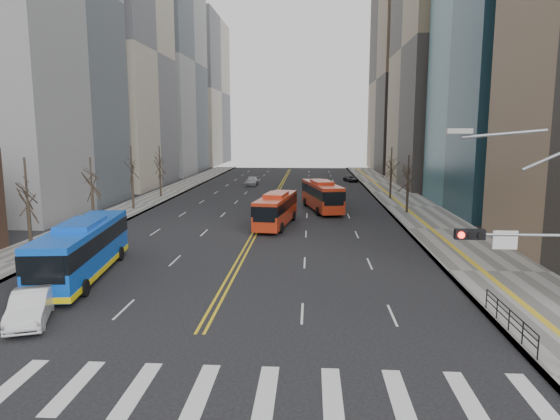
# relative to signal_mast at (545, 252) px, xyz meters

# --- Properties ---
(ground) EXTENTS (220.00, 220.00, 0.00)m
(ground) POSITION_rel_signal_mast_xyz_m (-13.77, -2.00, -4.86)
(ground) COLOR black
(sidewalk_right) EXTENTS (7.00, 130.00, 0.15)m
(sidewalk_right) POSITION_rel_signal_mast_xyz_m (3.73, 43.00, -4.78)
(sidewalk_right) COLOR slate
(sidewalk_right) RESTS_ON ground
(sidewalk_left) EXTENTS (5.00, 130.00, 0.15)m
(sidewalk_left) POSITION_rel_signal_mast_xyz_m (-30.27, 43.00, -4.78)
(sidewalk_left) COLOR slate
(sidewalk_left) RESTS_ON ground
(crosswalk) EXTENTS (26.70, 4.00, 0.01)m
(crosswalk) POSITION_rel_signal_mast_xyz_m (-13.77, -2.00, -4.85)
(crosswalk) COLOR silver
(crosswalk) RESTS_ON ground
(centerline) EXTENTS (0.55, 100.00, 0.01)m
(centerline) POSITION_rel_signal_mast_xyz_m (-13.77, 53.00, -4.85)
(centerline) COLOR gold
(centerline) RESTS_ON ground
(office_towers) EXTENTS (83.00, 134.00, 58.00)m
(office_towers) POSITION_rel_signal_mast_xyz_m (-13.64, 66.51, 19.07)
(office_towers) COLOR gray
(office_towers) RESTS_ON ground
(signal_mast) EXTENTS (5.37, 0.37, 9.39)m
(signal_mast) POSITION_rel_signal_mast_xyz_m (0.00, 0.00, 0.00)
(signal_mast) COLOR gray
(signal_mast) RESTS_ON ground
(pedestrian_railing) EXTENTS (0.06, 6.06, 1.02)m
(pedestrian_railing) POSITION_rel_signal_mast_xyz_m (0.53, 4.00, -4.03)
(pedestrian_railing) COLOR black
(pedestrian_railing) RESTS_ON sidewalk_right
(street_trees) EXTENTS (35.20, 47.20, 7.60)m
(street_trees) POSITION_rel_signal_mast_xyz_m (-20.94, 32.55, 0.02)
(street_trees) COLOR black
(street_trees) RESTS_ON ground
(blue_bus) EXTENTS (4.19, 12.78, 3.64)m
(blue_bus) POSITION_rel_signal_mast_xyz_m (-23.22, 11.70, -2.95)
(blue_bus) COLOR blue
(blue_bus) RESTS_ON ground
(red_bus_near) EXTENTS (3.81, 10.55, 3.30)m
(red_bus_near) POSITION_rel_signal_mast_xyz_m (-12.05, 29.62, -3.02)
(red_bus_near) COLOR #B42C13
(red_bus_near) RESTS_ON ground
(red_bus_far) EXTENTS (4.89, 11.44, 3.53)m
(red_bus_far) POSITION_rel_signal_mast_xyz_m (-7.35, 39.69, -2.89)
(red_bus_far) COLOR #B42C13
(red_bus_far) RESTS_ON ground
(car_white) EXTENTS (3.19, 5.03, 1.57)m
(car_white) POSITION_rel_signal_mast_xyz_m (-22.35, 4.00, -4.07)
(car_white) COLOR silver
(car_white) RESTS_ON ground
(car_dark_mid) EXTENTS (2.54, 4.55, 1.46)m
(car_dark_mid) POSITION_rel_signal_mast_xyz_m (-5.29, 45.36, -4.12)
(car_dark_mid) COLOR black
(car_dark_mid) RESTS_ON ground
(car_silver) EXTENTS (2.09, 4.93, 1.42)m
(car_silver) POSITION_rel_signal_mast_xyz_m (-18.81, 66.10, -4.15)
(car_silver) COLOR #9D9DA2
(car_silver) RESTS_ON ground
(car_dark_far) EXTENTS (2.89, 4.21, 1.07)m
(car_dark_far) POSITION_rel_signal_mast_xyz_m (-1.27, 73.61, -4.32)
(car_dark_far) COLOR black
(car_dark_far) RESTS_ON ground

